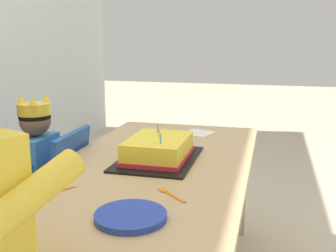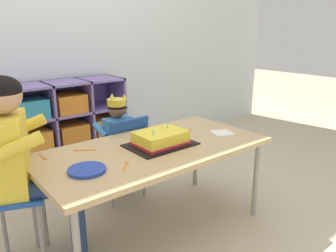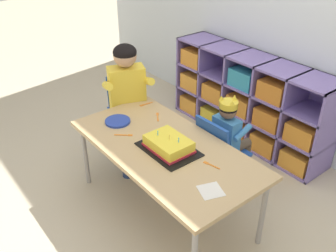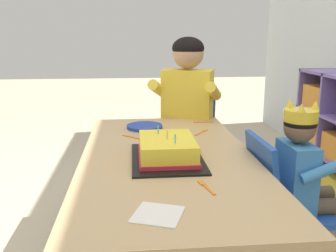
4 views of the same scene
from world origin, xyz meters
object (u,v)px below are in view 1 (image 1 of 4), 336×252
at_px(paper_plate_stack, 131,216).
at_px(fork_beside_plate_stack, 155,139).
at_px(child_with_crown, 29,165).
at_px(classroom_chair_blue, 54,193).
at_px(fork_at_table_front_edge, 54,192).
at_px(activity_table, 153,173).
at_px(fork_near_child_seat, 170,194).
at_px(birthday_cake_on_tray, 158,150).

height_order(paper_plate_stack, fork_beside_plate_stack, paper_plate_stack).
bearing_deg(paper_plate_stack, child_with_crown, 50.54).
xyz_separation_m(classroom_chair_blue, fork_at_table_front_edge, (-0.44, -0.26, 0.20)).
relative_size(activity_table, child_with_crown, 1.75).
xyz_separation_m(activity_table, fork_beside_plate_stack, (0.35, 0.10, 0.04)).
relative_size(classroom_chair_blue, fork_beside_plate_stack, 5.48).
height_order(child_with_crown, fork_near_child_seat, child_with_crown).
bearing_deg(fork_near_child_seat, activity_table, 156.99).
bearing_deg(fork_near_child_seat, paper_plate_stack, -66.01).
bearing_deg(birthday_cake_on_tray, child_with_crown, 88.44).
distance_m(activity_table, fork_at_table_front_edge, 0.43).
distance_m(child_with_crown, birthday_cake_on_tray, 0.61).
xyz_separation_m(paper_plate_stack, fork_beside_plate_stack, (0.84, 0.18, -0.01)).
bearing_deg(child_with_crown, paper_plate_stack, 49.09).
height_order(fork_near_child_seat, fork_beside_plate_stack, same).
relative_size(classroom_chair_blue, fork_near_child_seat, 6.05).
relative_size(child_with_crown, fork_at_table_front_edge, 7.02).
height_order(activity_table, paper_plate_stack, paper_plate_stack).
bearing_deg(fork_at_table_front_edge, birthday_cake_on_tray, 6.58).
bearing_deg(paper_plate_stack, fork_at_table_front_edge, 68.12).
bearing_deg(classroom_chair_blue, birthday_cake_on_tray, 86.33).
distance_m(activity_table, fork_near_child_seat, 0.33).
bearing_deg(fork_at_table_front_edge, classroom_chair_blue, 65.61).
height_order(classroom_chair_blue, child_with_crown, child_with_crown).
bearing_deg(fork_at_table_front_edge, paper_plate_stack, -77.40).
bearing_deg(activity_table, fork_near_child_seat, -154.27).
distance_m(classroom_chair_blue, fork_at_table_front_edge, 0.55).
xyz_separation_m(activity_table, paper_plate_stack, (-0.49, -0.08, 0.05)).
relative_size(child_with_crown, fork_beside_plate_stack, 6.74).
xyz_separation_m(child_with_crown, fork_near_child_seat, (-0.36, -0.73, 0.08)).
distance_m(classroom_chair_blue, birthday_cake_on_tray, 0.54).
distance_m(birthday_cake_on_tray, fork_near_child_seat, 0.37).
relative_size(fork_near_child_seat, fork_beside_plate_stack, 0.91).
xyz_separation_m(classroom_chair_blue, birthday_cake_on_tray, (-0.02, -0.48, 0.23)).
bearing_deg(classroom_chair_blue, activity_table, 80.35).
xyz_separation_m(fork_near_child_seat, fork_at_table_front_edge, (-0.07, 0.36, 0.00)).
xyz_separation_m(activity_table, classroom_chair_blue, (0.07, 0.48, -0.16)).
distance_m(activity_table, classroom_chair_blue, 0.51).
relative_size(birthday_cake_on_tray, fork_at_table_front_edge, 3.51).
bearing_deg(classroom_chair_blue, fork_beside_plate_stack, 125.48).
xyz_separation_m(fork_near_child_seat, fork_beside_plate_stack, (0.65, 0.24, 0.00)).
xyz_separation_m(activity_table, child_with_crown, (0.07, 0.59, -0.04)).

